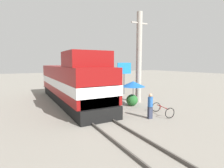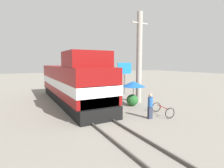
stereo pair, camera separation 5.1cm
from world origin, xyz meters
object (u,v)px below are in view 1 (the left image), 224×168
at_px(utility_pole, 139,58).
at_px(bicycle, 163,110).
at_px(locomotive, 73,83).
at_px(person_bystander, 150,105).
at_px(vendor_umbrella, 133,84).
at_px(billboard_sign, 124,71).

bearing_deg(utility_pole, bicycle, -103.77).
bearing_deg(locomotive, person_bystander, -65.69).
relative_size(vendor_umbrella, bicycle, 1.19).
distance_m(locomotive, utility_pole, 6.69).
bearing_deg(utility_pole, locomotive, 154.76).
xyz_separation_m(person_bystander, bicycle, (1.38, 0.22, -0.56)).
distance_m(utility_pole, vendor_umbrella, 2.94).
bearing_deg(vendor_umbrella, person_bystander, -106.29).
height_order(utility_pole, person_bystander, utility_pole).
distance_m(utility_pole, billboard_sign, 4.63).
xyz_separation_m(utility_pole, person_bystander, (-2.43, -4.49, -3.32)).
height_order(utility_pole, vendor_umbrella, utility_pole).
bearing_deg(vendor_umbrella, bicycle, -82.57).
height_order(vendor_umbrella, billboard_sign, billboard_sign).
xyz_separation_m(vendor_umbrella, billboard_sign, (2.59, 5.42, 0.88)).
distance_m(locomotive, person_bystander, 7.91).
relative_size(vendor_umbrella, person_bystander, 1.27).
bearing_deg(person_bystander, billboard_sign, 67.82).
distance_m(billboard_sign, bicycle, 9.15).
xyz_separation_m(locomotive, bicycle, (4.61, -6.94, -1.52)).
bearing_deg(billboard_sign, bicycle, -104.38).
bearing_deg(person_bystander, locomotive, 114.31).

